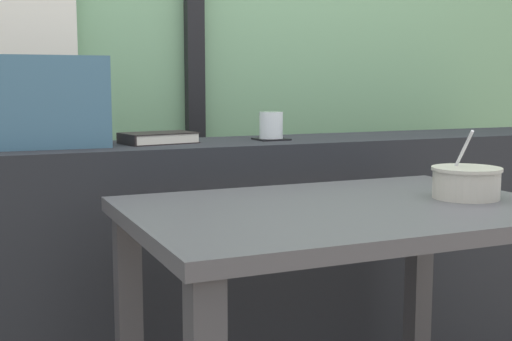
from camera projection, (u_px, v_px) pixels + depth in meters
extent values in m
cube|color=black|center=(194.00, 6.00, 2.66)|extent=(0.07, 0.05, 2.60)
cube|color=#23262B|center=(257.00, 263.00, 2.25)|extent=(2.80, 0.36, 0.82)
cube|color=#414145|center=(418.00, 300.00, 2.07)|extent=(0.06, 0.06, 0.68)
cube|color=#4C4C51|center=(343.00, 212.00, 1.58)|extent=(0.99, 0.68, 0.03)
cube|color=black|center=(271.00, 139.00, 2.20)|extent=(0.10, 0.10, 0.00)
cylinder|color=white|center=(271.00, 125.00, 2.20)|extent=(0.08, 0.08, 0.09)
cylinder|color=orange|center=(271.00, 127.00, 2.20)|extent=(0.07, 0.07, 0.07)
cube|color=black|center=(159.00, 143.00, 2.08)|extent=(0.24, 0.17, 0.00)
cube|color=silver|center=(159.00, 138.00, 2.08)|extent=(0.23, 0.17, 0.03)
cube|color=black|center=(159.00, 133.00, 2.08)|extent=(0.24, 0.17, 0.00)
cube|color=black|center=(126.00, 139.00, 2.02)|extent=(0.03, 0.13, 0.03)
cube|color=#426B84|center=(51.00, 102.00, 1.92)|extent=(0.33, 0.16, 0.26)
cylinder|color=#BCB7A8|center=(466.00, 183.00, 1.67)|extent=(0.16, 0.16, 0.08)
cylinder|color=#BCB7A8|center=(467.00, 169.00, 1.66)|extent=(0.17, 0.17, 0.01)
cylinder|color=tan|center=(466.00, 185.00, 1.67)|extent=(0.14, 0.14, 0.06)
cylinder|color=silver|center=(460.00, 158.00, 1.68)|extent=(0.02, 0.10, 0.15)
ellipsoid|color=silver|center=(454.00, 176.00, 1.71)|extent=(0.03, 0.05, 0.01)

